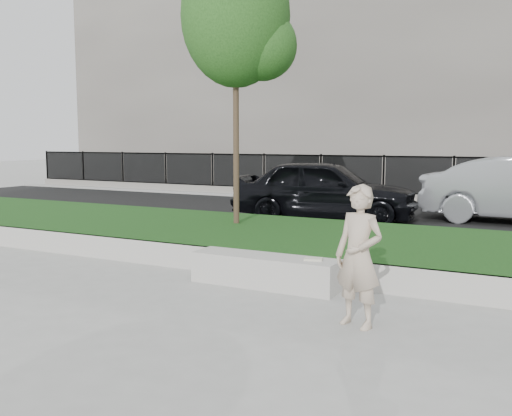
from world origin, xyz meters
The scene contains 12 objects.
ground centered at (0.00, 0.00, 0.00)m, with size 90.00×90.00×0.00m, color gray.
grass_bank centered at (0.00, 3.00, 0.20)m, with size 34.00×4.00×0.40m, color black.
grass_kerb centered at (0.00, 1.04, 0.20)m, with size 34.00×0.08×0.40m, color #A9A59E.
street centered at (0.00, 8.50, 0.02)m, with size 34.00×7.00×0.04m, color black.
far_pavement centered at (0.00, 13.00, 0.06)m, with size 34.00×3.00×0.12m, color gray.
iron_fence centered at (0.00, 12.00, 0.54)m, with size 32.00×0.30×1.50m.
building_facade centered at (0.00, 20.00, 5.00)m, with size 34.00×10.00×10.00m, color #5E5852.
stone_bench centered at (0.71, 0.64, 0.22)m, with size 2.18×0.55×0.45m, color #A9A59E.
man centered at (2.44, -0.48, 0.80)m, with size 0.59×0.38×1.61m, color #BAA68F.
book centered at (1.44, 0.68, 0.46)m, with size 0.25×0.18×0.03m, color beige.
young_tree centered at (-1.32, 3.59, 4.44)m, with size 2.27×2.17×5.55m.
car_dark centered at (-0.83, 7.14, 0.83)m, with size 1.88×4.66×1.59m, color black.
Camera 1 is at (4.30, -6.55, 2.09)m, focal length 40.00 mm.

